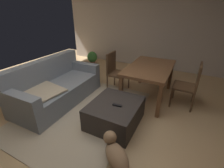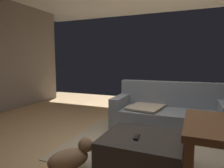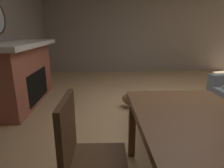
{
  "view_description": "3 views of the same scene",
  "coord_description": "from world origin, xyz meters",
  "px_view_note": "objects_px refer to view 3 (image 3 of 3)",
  "views": [
    {
      "loc": [
        -1.66,
        -1.17,
        1.86
      ],
      "look_at": [
        0.0,
        -0.32,
        0.95
      ],
      "focal_mm": 25.06,
      "sensor_mm": 36.0,
      "label": 1
    },
    {
      "loc": [
        0.88,
        -2.41,
        1.29
      ],
      "look_at": [
        0.05,
        -0.42,
        1.04
      ],
      "focal_mm": 32.04,
      "sensor_mm": 36.0,
      "label": 2
    },
    {
      "loc": [
        2.67,
        -1.14,
        1.36
      ],
      "look_at": [
        0.46,
        -1.03,
        0.72
      ],
      "focal_mm": 30.03,
      "sensor_mm": 36.0,
      "label": 3
    }
  ],
  "objects_px": {
    "ottoman_coffee_table": "(171,117)",
    "fireplace": "(21,74)",
    "dining_table": "(200,133)",
    "small_dog": "(136,99)",
    "dining_chair_south": "(84,152)",
    "tv_remote": "(167,101)"
  },
  "relations": [
    {
      "from": "dining_table",
      "to": "small_dog",
      "type": "distance_m",
      "value": 1.97
    },
    {
      "from": "small_dog",
      "to": "fireplace",
      "type": "bearing_deg",
      "value": -101.27
    },
    {
      "from": "fireplace",
      "to": "tv_remote",
      "type": "bearing_deg",
      "value": 65.32
    },
    {
      "from": "dining_table",
      "to": "dining_chair_south",
      "type": "bearing_deg",
      "value": -90.15
    },
    {
      "from": "fireplace",
      "to": "tv_remote",
      "type": "height_order",
      "value": "fireplace"
    },
    {
      "from": "ottoman_coffee_table",
      "to": "tv_remote",
      "type": "height_order",
      "value": "tv_remote"
    },
    {
      "from": "dining_chair_south",
      "to": "small_dog",
      "type": "relative_size",
      "value": 1.78
    },
    {
      "from": "dining_chair_south",
      "to": "ottoman_coffee_table",
      "type": "bearing_deg",
      "value": 137.17
    },
    {
      "from": "fireplace",
      "to": "small_dog",
      "type": "height_order",
      "value": "fireplace"
    },
    {
      "from": "dining_chair_south",
      "to": "small_dog",
      "type": "bearing_deg",
      "value": 159.4
    },
    {
      "from": "fireplace",
      "to": "dining_chair_south",
      "type": "relative_size",
      "value": 2.23
    },
    {
      "from": "ottoman_coffee_table",
      "to": "dining_table",
      "type": "height_order",
      "value": "dining_table"
    },
    {
      "from": "ottoman_coffee_table",
      "to": "tv_remote",
      "type": "distance_m",
      "value": 0.23
    },
    {
      "from": "fireplace",
      "to": "dining_table",
      "type": "xyz_separation_m",
      "value": [
        2.33,
        2.21,
        0.07
      ]
    },
    {
      "from": "ottoman_coffee_table",
      "to": "dining_chair_south",
      "type": "relative_size",
      "value": 0.99
    },
    {
      "from": "dining_table",
      "to": "small_dog",
      "type": "relative_size",
      "value": 2.74
    },
    {
      "from": "ottoman_coffee_table",
      "to": "small_dog",
      "type": "distance_m",
      "value": 0.82
    },
    {
      "from": "small_dog",
      "to": "ottoman_coffee_table",
      "type": "bearing_deg",
      "value": 26.74
    },
    {
      "from": "ottoman_coffee_table",
      "to": "small_dog",
      "type": "xyz_separation_m",
      "value": [
        -0.74,
        -0.37,
        -0.01
      ]
    },
    {
      "from": "dining_table",
      "to": "ottoman_coffee_table",
      "type": "bearing_deg",
      "value": 167.75
    },
    {
      "from": "ottoman_coffee_table",
      "to": "small_dog",
      "type": "relative_size",
      "value": 1.76
    },
    {
      "from": "ottoman_coffee_table",
      "to": "fireplace",
      "type": "bearing_deg",
      "value": -115.07
    }
  ]
}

